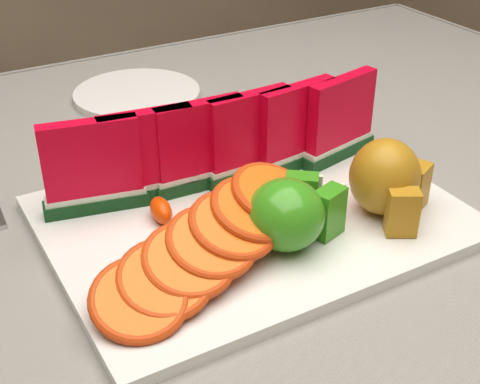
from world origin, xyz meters
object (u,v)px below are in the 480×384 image
platter (253,218)px  pear_cluster (388,179)px  side_plate (137,94)px  apple_cluster (291,213)px

platter → pear_cluster: 0.14m
platter → side_plate: platter is taller
platter → apple_cluster: 0.07m
platter → apple_cluster: bearing=-85.7°
pear_cluster → side_plate: pear_cluster is taller
apple_cluster → side_plate: 0.42m
pear_cluster → side_plate: 0.44m
platter → pear_cluster: pear_cluster is taller
platter → pear_cluster: size_ratio=4.17×
platter → apple_cluster: size_ratio=3.77×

